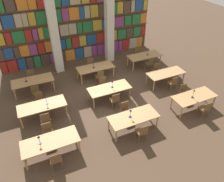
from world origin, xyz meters
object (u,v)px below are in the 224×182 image
object	(u,v)px
desk_lamp_1	(130,112)
reading_table_6	(33,81)
pillar_left	(53,25)
chair_12	(35,91)
chair_7	(40,100)
chair_8	(115,100)
reading_table_1	(133,118)
reading_table_3	(42,106)
desk_lamp_0	(39,139)
desk_lamp_7	(148,50)
reading_table_5	(166,74)
chair_11	(158,70)
chair_2	(142,132)
reading_table_4	(109,89)
reading_table_8	(144,56)
reading_table_2	(194,97)
desk_lamp_6	(93,64)
chair_6	(45,119)
chair_3	(126,110)
chair_17	(138,54)
reading_table_0	(50,142)
reading_table_7	(95,68)
pillar_center	(109,17)
desk_lamp_4	(112,83)
chair_14	(100,76)
chair_1	(48,132)
chair_10	(173,83)
desk_lamp_5	(25,77)
desk_lamp_3	(46,99)
chair_5	(184,92)
desk_lamp_2	(194,92)
chair_16	(150,64)
chair_15	(91,65)
chair_0	(56,160)
chair_9	(103,84)
chair_13	(31,77)

from	to	relation	value
desk_lamp_1	reading_table_6	world-z (taller)	desk_lamp_1
pillar_left	chair_12	bearing A→B (deg)	-126.75
chair_7	chair_8	xyz separation A→B (m)	(3.43, -1.53, 0.00)
reading_table_1	reading_table_6	size ratio (longest dim) A/B	1.00
pillar_left	reading_table_3	distance (m)	5.01
desk_lamp_0	desk_lamp_7	size ratio (longest dim) A/B	0.81
reading_table_5	chair_11	xyz separation A→B (m)	(-0.02, 0.76, -0.16)
chair_2	chair_11	world-z (taller)	same
reading_table_4	reading_table_8	world-z (taller)	same
reading_table_2	desk_lamp_6	bearing A→B (deg)	127.30
pillar_left	chair_12	size ratio (longest dim) A/B	6.70
reading_table_2	chair_6	size ratio (longest dim) A/B	2.47
chair_3	chair_17	xyz separation A→B (m)	(3.49, 4.88, 0.00)
reading_table_0	reading_table_7	distance (m)	5.93
pillar_left	chair_11	xyz separation A→B (m)	(5.27, -3.29, -2.51)
reading_table_0	reading_table_8	distance (m)	8.59
chair_6	reading_table_7	world-z (taller)	chair_6
pillar_center	desk_lamp_4	world-z (taller)	pillar_center
reading_table_0	chair_14	size ratio (longest dim) A/B	2.47
chair_7	chair_12	xyz separation A→B (m)	(-0.08, 0.87, 0.00)
reading_table_3	chair_1	bearing A→B (deg)	-92.43
chair_10	reading_table_8	xyz separation A→B (m)	(0.04, 3.15, 0.16)
reading_table_5	chair_12	world-z (taller)	chair_12
desk_lamp_0	reading_table_6	world-z (taller)	desk_lamp_0
chair_7	chair_11	world-z (taller)	same
desk_lamp_5	chair_14	distance (m)	4.08
pillar_center	desk_lamp_3	xyz separation A→B (m)	(-5.02, -4.07, -1.99)
chair_2	chair_5	bearing A→B (deg)	24.21
desk_lamp_2	reading_table_3	bearing A→B (deg)	160.27
pillar_left	reading_table_6	world-z (taller)	pillar_left
reading_table_5	chair_16	xyz separation A→B (m)	(0.00, 1.64, -0.16)
desk_lamp_2	reading_table_5	distance (m)	2.52
desk_lamp_3	reading_table_7	xyz separation A→B (m)	(3.32, 2.32, -0.36)
desk_lamp_2	chair_15	size ratio (longest dim) A/B	0.52
chair_7	chair_16	size ratio (longest dim) A/B	1.00
desk_lamp_4	chair_0	bearing A→B (deg)	-140.14
chair_8	reading_table_6	distance (m)	4.72
chair_17	chair_7	bearing A→B (deg)	19.03
chair_9	reading_table_5	xyz separation A→B (m)	(3.62, -0.70, 0.16)
chair_1	chair_6	size ratio (longest dim) A/B	1.00
chair_2	chair_14	distance (m)	4.78
chair_0	chair_2	xyz separation A→B (m)	(3.61, -0.11, 0.00)
chair_2	chair_8	world-z (taller)	same
chair_3	reading_table_5	size ratio (longest dim) A/B	0.40
desk_lamp_1	chair_5	xyz separation A→B (m)	(3.64, 0.78, -0.52)
chair_1	chair_7	size ratio (longest dim) A/B	1.00
chair_13	chair_17	size ratio (longest dim) A/B	1.00
desk_lamp_1	reading_table_6	size ratio (longest dim) A/B	0.19
reading_table_7	desk_lamp_7	xyz separation A→B (m)	(3.71, 0.08, 0.39)
chair_0	chair_5	size ratio (longest dim) A/B	1.00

